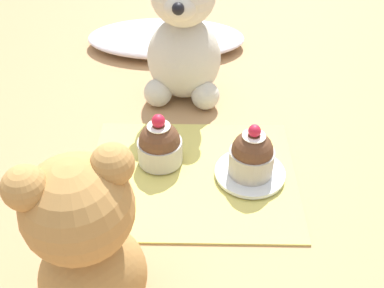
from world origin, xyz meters
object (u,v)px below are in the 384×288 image
object	(u,v)px
teddy_bear_cream	(183,37)
cupcake_near_cream_bear	(160,145)
saucer_plate	(250,173)
cupcake_near_tan_bear	(252,156)
teddy_bear_tan	(87,246)

from	to	relation	value
teddy_bear_cream	cupcake_near_cream_bear	world-z (taller)	teddy_bear_cream
cupcake_near_cream_bear	saucer_plate	world-z (taller)	cupcake_near_cream_bear
teddy_bear_cream	saucer_plate	bearing A→B (deg)	-59.82
saucer_plate	cupcake_near_tan_bear	size ratio (longest dim) A/B	1.22
teddy_bear_tan	saucer_plate	world-z (taller)	teddy_bear_tan
cupcake_near_cream_bear	cupcake_near_tan_bear	bearing A→B (deg)	-12.69
teddy_bear_cream	teddy_bear_tan	world-z (taller)	teddy_bear_cream
saucer_plate	cupcake_near_tan_bear	world-z (taller)	cupcake_near_tan_bear
cupcake_near_cream_bear	cupcake_near_tan_bear	distance (m)	0.12
cupcake_near_cream_bear	saucer_plate	size ratio (longest dim) A/B	0.82
saucer_plate	teddy_bear_cream	bearing A→B (deg)	115.01
cupcake_near_tan_bear	saucer_plate	bearing A→B (deg)	179.55
teddy_bear_cream	cupcake_near_cream_bear	size ratio (longest dim) A/B	3.00
teddy_bear_cream	teddy_bear_tan	xyz separation A→B (m)	(-0.07, -0.38, -0.01)
cupcake_near_cream_bear	teddy_bear_cream	bearing A→B (deg)	81.09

